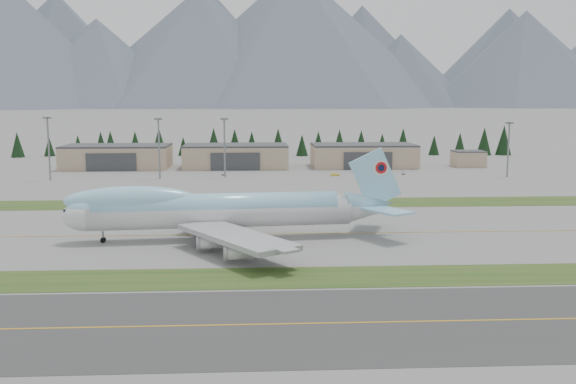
{
  "coord_description": "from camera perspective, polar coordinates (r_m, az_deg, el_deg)",
  "views": [
    {
      "loc": [
        -6.41,
        -150.17,
        32.1
      ],
      "look_at": [
        2.24,
        14.32,
        8.0
      ],
      "focal_mm": 40.0,
      "sensor_mm": 36.0,
      "label": 1
    }
  ],
  "objects": [
    {
      "name": "service_vehicle_b",
      "position": [
        268.72,
        4.21,
        1.44
      ],
      "size": [
        4.12,
        2.15,
        1.29
      ],
      "primitive_type": "imported",
      "rotation": [
        0.0,
        0.0,
        1.78
      ],
      "color": "yellow",
      "rests_on": "ground"
    },
    {
      "name": "taxiway_line_near",
      "position": [
        94.05,
        1.1,
        -11.63
      ],
      "size": [
        400.0,
        0.4,
        0.02
      ],
      "primitive_type": "cube",
      "color": "gold",
      "rests_on": "ground"
    },
    {
      "name": "asphalt_taxiway",
      "position": [
        94.05,
        1.1,
        -11.63
      ],
      "size": [
        400.0,
        32.0,
        0.04
      ],
      "primitive_type": "cube",
      "color": "#343434",
      "rests_on": "ground"
    },
    {
      "name": "grass_strip_far",
      "position": [
        197.89,
        -1.11,
        -1.01
      ],
      "size": [
        400.0,
        18.0,
        0.08
      ],
      "primitive_type": "cube",
      "color": "#264819",
      "rests_on": "ground"
    },
    {
      "name": "hangar_left",
      "position": [
        307.89,
        -14.94,
        3.07
      ],
      "size": [
        48.0,
        26.6,
        10.8
      ],
      "color": "tan",
      "rests_on": "ground"
    },
    {
      "name": "mountain_ridge_rear",
      "position": [
        3058.09,
        -2.41,
        12.39
      ],
      "size": [
        4417.32,
        1037.3,
        518.65
      ],
      "color": "#4B5A65",
      "rests_on": "ground"
    },
    {
      "name": "floodlight_masts",
      "position": [
        259.54,
        -4.85,
        4.88
      ],
      "size": [
        188.22,
        9.58,
        24.97
      ],
      "color": "gray",
      "rests_on": "ground"
    },
    {
      "name": "taxiway_line_main",
      "position": [
        153.69,
        -0.55,
        -3.73
      ],
      "size": [
        400.0,
        0.4,
        0.02
      ],
      "primitive_type": "cube",
      "color": "gold",
      "rests_on": "ground"
    },
    {
      "name": "grass_strip_near",
      "position": [
        116.85,
        0.25,
        -7.62
      ],
      "size": [
        400.0,
        14.0,
        0.08
      ],
      "primitive_type": "cube",
      "color": "#264819",
      "rests_on": "ground"
    },
    {
      "name": "boeing_747_freighter",
      "position": [
        147.65,
        -6.24,
        -1.58
      ],
      "size": [
        78.86,
        67.78,
        20.75
      ],
      "rotation": [
        0.0,
        0.0,
        0.09
      ],
      "color": "silver",
      "rests_on": "ground"
    },
    {
      "name": "ground",
      "position": [
        153.69,
        -0.55,
        -3.73
      ],
      "size": [
        7000.0,
        7000.0,
        0.0
      ],
      "primitive_type": "plane",
      "color": "slate",
      "rests_on": "ground"
    },
    {
      "name": "service_vehicle_c",
      "position": [
        277.54,
        10.23,
        1.55
      ],
      "size": [
        2.12,
        3.87,
        1.06
      ],
      "primitive_type": "imported",
      "rotation": [
        0.0,
        0.0,
        -0.18
      ],
      "color": "silver",
      "rests_on": "ground"
    },
    {
      "name": "hangar_right",
      "position": [
        305.6,
        6.7,
        3.25
      ],
      "size": [
        48.0,
        26.6,
        10.8
      ],
      "color": "tan",
      "rests_on": "ground"
    },
    {
      "name": "mountain_ridge_front",
      "position": [
        2412.06,
        -6.0,
        13.05
      ],
      "size": [
        4268.83,
        1332.19,
        526.78
      ],
      "color": "#4B5A65",
      "rests_on": "ground"
    },
    {
      "name": "service_vehicle_a",
      "position": [
        272.02,
        -5.75,
        1.51
      ],
      "size": [
        1.54,
        3.69,
        1.25
      ],
      "primitive_type": "imported",
      "rotation": [
        0.0,
        0.0,
        0.02
      ],
      "color": "silver",
      "rests_on": "ground"
    },
    {
      "name": "control_shed",
      "position": [
        316.21,
        15.73,
        2.88
      ],
      "size": [
        14.0,
        12.0,
        7.6
      ],
      "color": "tan",
      "rests_on": "ground"
    },
    {
      "name": "hangar_center",
      "position": [
        301.37,
        -4.64,
        3.21
      ],
      "size": [
        48.0,
        26.6,
        10.8
      ],
      "color": "tan",
      "rests_on": "ground"
    },
    {
      "name": "conifer_belt",
      "position": [
        363.09,
        -0.74,
        4.4
      ],
      "size": [
        281.25,
        15.47,
        16.97
      ],
      "color": "black",
      "rests_on": "ground"
    }
  ]
}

